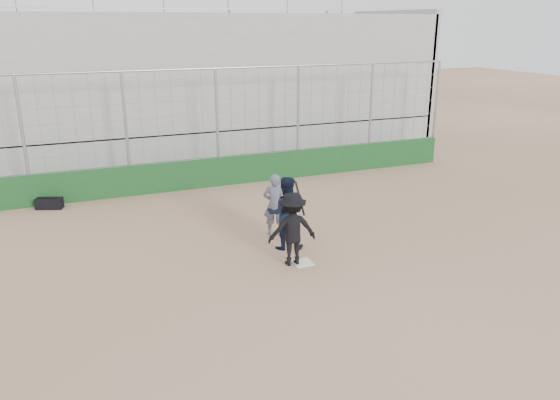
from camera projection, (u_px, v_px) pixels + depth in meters
name	position (u px, v px, depth m)	size (l,w,h in m)	color
ground	(302.00, 263.00, 12.94)	(90.00, 90.00, 0.00)	#856048
home_plate	(302.00, 262.00, 12.94)	(0.44, 0.44, 0.02)	white
backstop	(218.00, 159.00, 18.80)	(18.10, 0.25, 4.04)	#133D18
bleachers	(183.00, 86.00, 22.54)	(20.25, 6.70, 6.98)	gray
batter_at_plate	(292.00, 229.00, 12.64)	(1.22, 0.84, 1.91)	black
catcher_crouched	(285.00, 225.00, 13.57)	(1.08, 0.94, 1.26)	black
umpire	(275.00, 208.00, 14.45)	(0.61, 0.40, 1.52)	#4D5362
equipment_bag	(49.00, 203.00, 16.66)	(0.84, 0.58, 0.37)	black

